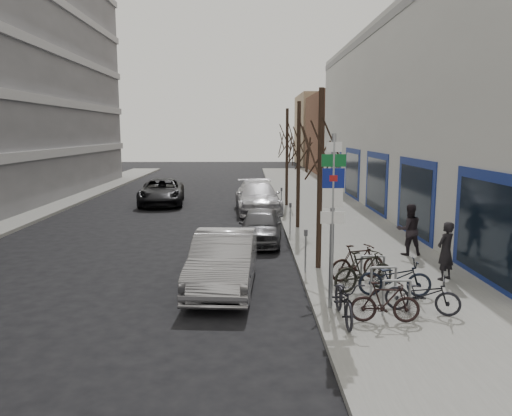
{
  "coord_description": "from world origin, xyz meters",
  "views": [
    {
      "loc": [
        0.5,
        -11.2,
        4.24
      ],
      "look_at": [
        0.7,
        3.4,
        2.0
      ],
      "focal_mm": 35.0,
      "sensor_mm": 36.0,
      "label": 1
    }
  ],
  "objects_px": {
    "meter_front": "(306,247)",
    "pedestrian_far": "(409,229)",
    "bike_mid_inner": "(364,271)",
    "bike_far_curb": "(423,291)",
    "tree_near": "(321,136)",
    "pedestrian_near": "(446,251)",
    "bike_far_inner": "(357,262)",
    "parked_car_mid": "(261,226)",
    "lane_car": "(162,192)",
    "bike_rack": "(383,279)",
    "meter_back": "(281,197)",
    "meter_mid": "(290,215)",
    "tree_far": "(287,134)",
    "bike_near_right": "(385,302)",
    "tree_mid": "(299,135)",
    "parked_car_back": "(258,197)",
    "highway_sign_pole": "(332,211)",
    "bike_mid_curb": "(395,275)",
    "bike_near_left": "(344,296)",
    "parked_car_front": "(224,261)"
  },
  "relations": [
    {
      "from": "bike_rack",
      "to": "meter_mid",
      "type": "bearing_deg",
      "value": 101.8
    },
    {
      "from": "meter_front",
      "to": "parked_car_front",
      "type": "bearing_deg",
      "value": -156.26
    },
    {
      "from": "meter_mid",
      "to": "meter_back",
      "type": "xyz_separation_m",
      "value": [
        0.0,
        5.5,
        0.0
      ]
    },
    {
      "from": "tree_near",
      "to": "pedestrian_near",
      "type": "xyz_separation_m",
      "value": [
        3.34,
        -1.31,
        -3.13
      ]
    },
    {
      "from": "meter_mid",
      "to": "bike_mid_curb",
      "type": "distance_m",
      "value": 7.94
    },
    {
      "from": "parked_car_front",
      "to": "parked_car_back",
      "type": "xyz_separation_m",
      "value": [
        1.15,
        13.03,
        0.04
      ]
    },
    {
      "from": "parked_car_back",
      "to": "tree_far",
      "type": "bearing_deg",
      "value": 38.65
    },
    {
      "from": "parked_car_mid",
      "to": "parked_car_front",
      "type": "bearing_deg",
      "value": -97.16
    },
    {
      "from": "meter_front",
      "to": "pedestrian_far",
      "type": "distance_m",
      "value": 4.21
    },
    {
      "from": "highway_sign_pole",
      "to": "meter_back",
      "type": "xyz_separation_m",
      "value": [
        -0.25,
        14.01,
        -1.54
      ]
    },
    {
      "from": "meter_back",
      "to": "bike_mid_curb",
      "type": "height_order",
      "value": "meter_back"
    },
    {
      "from": "bike_mid_inner",
      "to": "parked_car_back",
      "type": "distance_m",
      "value": 13.99
    },
    {
      "from": "bike_rack",
      "to": "parked_car_back",
      "type": "height_order",
      "value": "parked_car_back"
    },
    {
      "from": "tree_near",
      "to": "bike_far_inner",
      "type": "height_order",
      "value": "tree_near"
    },
    {
      "from": "tree_far",
      "to": "pedestrian_near",
      "type": "xyz_separation_m",
      "value": [
        3.34,
        -14.31,
        -3.13
      ]
    },
    {
      "from": "bike_rack",
      "to": "bike_near_left",
      "type": "distance_m",
      "value": 1.87
    },
    {
      "from": "bike_near_left",
      "to": "bike_near_right",
      "type": "bearing_deg",
      "value": -8.63
    },
    {
      "from": "bike_near_right",
      "to": "bike_far_inner",
      "type": "relative_size",
      "value": 0.89
    },
    {
      "from": "bike_mid_curb",
      "to": "lane_car",
      "type": "xyz_separation_m",
      "value": [
        -8.78,
        17.11,
        0.05
      ]
    },
    {
      "from": "tree_mid",
      "to": "meter_back",
      "type": "relative_size",
      "value": 4.33
    },
    {
      "from": "bike_mid_inner",
      "to": "parked_car_mid",
      "type": "height_order",
      "value": "parked_car_mid"
    },
    {
      "from": "highway_sign_pole",
      "to": "parked_car_mid",
      "type": "height_order",
      "value": "highway_sign_pole"
    },
    {
      "from": "tree_near",
      "to": "parked_car_back",
      "type": "height_order",
      "value": "tree_near"
    },
    {
      "from": "lane_car",
      "to": "pedestrian_near",
      "type": "height_order",
      "value": "pedestrian_near"
    },
    {
      "from": "meter_mid",
      "to": "lane_car",
      "type": "distance_m",
      "value": 11.62
    },
    {
      "from": "pedestrian_far",
      "to": "bike_far_inner",
      "type": "bearing_deg",
      "value": 47.45
    },
    {
      "from": "tree_far",
      "to": "parked_car_back",
      "type": "bearing_deg",
      "value": -137.64
    },
    {
      "from": "highway_sign_pole",
      "to": "tree_far",
      "type": "xyz_separation_m",
      "value": [
        0.2,
        16.51,
        1.65
      ]
    },
    {
      "from": "bike_near_left",
      "to": "bike_far_curb",
      "type": "xyz_separation_m",
      "value": [
        1.87,
        0.44,
        -0.05
      ]
    },
    {
      "from": "tree_near",
      "to": "meter_front",
      "type": "distance_m",
      "value": 3.26
    },
    {
      "from": "parked_car_mid",
      "to": "meter_front",
      "type": "bearing_deg",
      "value": -70.78
    },
    {
      "from": "bike_mid_inner",
      "to": "bike_far_curb",
      "type": "xyz_separation_m",
      "value": [
        0.97,
        -1.6,
        -0.03
      ]
    },
    {
      "from": "bike_near_right",
      "to": "bike_mid_inner",
      "type": "xyz_separation_m",
      "value": [
        0.04,
        2.17,
        0.08
      ]
    },
    {
      "from": "bike_near_left",
      "to": "bike_rack",
      "type": "bearing_deg",
      "value": 48.41
    },
    {
      "from": "tree_far",
      "to": "bike_near_left",
      "type": "distance_m",
      "value": 17.63
    },
    {
      "from": "parked_car_mid",
      "to": "pedestrian_near",
      "type": "relative_size",
      "value": 2.4
    },
    {
      "from": "meter_back",
      "to": "bike_near_left",
      "type": "bearing_deg",
      "value": -88.39
    },
    {
      "from": "bike_near_left",
      "to": "lane_car",
      "type": "xyz_separation_m",
      "value": [
        -7.2,
        18.73,
        0.04
      ]
    },
    {
      "from": "parked_car_back",
      "to": "tree_near",
      "type": "bearing_deg",
      "value": -85.53
    },
    {
      "from": "tree_mid",
      "to": "lane_car",
      "type": "height_order",
      "value": "tree_mid"
    },
    {
      "from": "meter_mid",
      "to": "bike_far_inner",
      "type": "distance_m",
      "value": 6.48
    },
    {
      "from": "meter_mid",
      "to": "bike_far_inner",
      "type": "xyz_separation_m",
      "value": [
        1.35,
        -6.33,
        -0.25
      ]
    },
    {
      "from": "meter_back",
      "to": "bike_near_right",
      "type": "height_order",
      "value": "meter_back"
    },
    {
      "from": "bike_far_inner",
      "to": "parked_car_back",
      "type": "distance_m",
      "value": 13.08
    },
    {
      "from": "bike_far_inner",
      "to": "parked_car_back",
      "type": "xyz_separation_m",
      "value": [
        -2.55,
        12.82,
        0.13
      ]
    },
    {
      "from": "bike_rack",
      "to": "meter_back",
      "type": "relative_size",
      "value": 1.78
    },
    {
      "from": "parked_car_mid",
      "to": "lane_car",
      "type": "relative_size",
      "value": 0.73
    },
    {
      "from": "highway_sign_pole",
      "to": "pedestrian_far",
      "type": "height_order",
      "value": "highway_sign_pole"
    },
    {
      "from": "meter_back",
      "to": "parked_car_back",
      "type": "xyz_separation_m",
      "value": [
        -1.2,
        0.99,
        -0.11
      ]
    },
    {
      "from": "tree_far",
      "to": "bike_near_right",
      "type": "xyz_separation_m",
      "value": [
        0.83,
        -17.43,
        -3.49
      ]
    }
  ]
}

